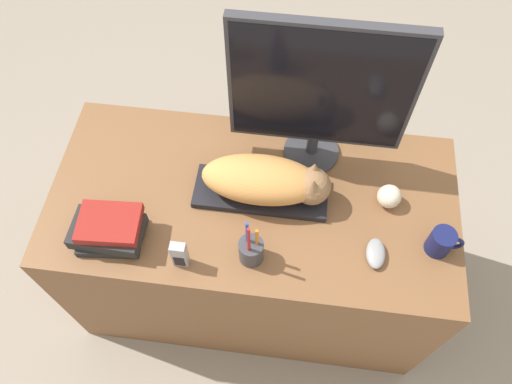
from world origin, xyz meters
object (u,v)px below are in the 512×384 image
Objects in this scene: pen_cup at (251,250)px; book_stack at (109,230)px; monitor at (321,92)px; cat at (270,181)px; keyboard at (261,193)px; computer_mouse at (376,253)px; baseball at (389,196)px; coffee_mug at (442,242)px; phone at (180,255)px.

book_stack is (-0.42, 0.01, 0.00)m from pen_cup.
pen_cup is 1.00× the size of book_stack.
cat is at bearing -123.50° from monitor.
keyboard is 0.40m from computer_mouse.
keyboard is at bearing 180.00° from cat.
baseball is (0.40, 0.02, 0.03)m from keyboard.
coffee_mug is 0.76m from phone.
cat is 5.32× the size of baseball.
monitor is at bearing 121.67° from computer_mouse.
computer_mouse is 0.46× the size of book_stack.
pen_cup reaches higher than book_stack.
phone reaches higher than coffee_mug.
computer_mouse is at bearing -165.68° from coffee_mug.
coffee_mug is at bearing -13.01° from cat.
monitor is at bearing 143.06° from coffee_mug.
coffee_mug is 0.93× the size of phone.
keyboard is 0.56m from coffee_mug.
baseball is at bearing 15.55° from book_stack.
cat is (0.03, 0.00, 0.08)m from keyboard.
pen_cup is (-0.55, -0.10, 0.00)m from coffee_mug.
pen_cup is at bearing -90.47° from keyboard.
book_stack reaches higher than coffee_mug.
cat reaches higher than book_stack.
phone is (-0.60, -0.28, 0.02)m from baseball.
phone is 0.23m from book_stack.
coffee_mug reaches higher than computer_mouse.
computer_mouse is at bearing -26.60° from cat.
keyboard is 1.97× the size of book_stack.
baseball is 0.35× the size of book_stack.
monitor reaches higher than cat.
computer_mouse is 0.79m from book_stack.
phone reaches higher than keyboard.
phone is at bearing -128.35° from monitor.
book_stack is at bearing -145.92° from monitor.
monitor reaches higher than pen_cup.
phone reaches higher than book_stack.
computer_mouse is 0.19m from baseball.
cat is at bearing 0.00° from keyboard.
cat is at bearing 166.99° from coffee_mug.
pen_cup is 1.90× the size of phone.
monitor is at bearing 51.65° from phone.
baseball is (0.37, 0.02, -0.05)m from cat.
pen_cup is (-0.03, -0.22, -0.04)m from cat.
cat is 1.86× the size of pen_cup.
monitor reaches higher than baseball.
phone reaches higher than baseball.
baseball is at bearing 136.41° from coffee_mug.
cat is 3.55× the size of phone.
pen_cup reaches higher than cat.
baseball is at bearing -32.35° from monitor.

